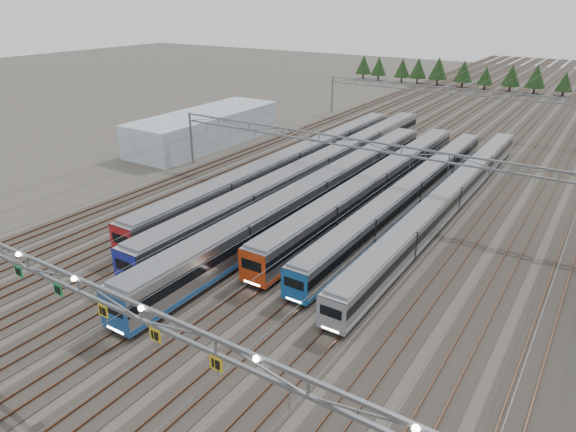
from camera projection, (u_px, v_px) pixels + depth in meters
The scene contains 13 objects.
ground at pixel (96, 378), 35.04m from camera, with size 400.00×400.00×0.00m, color #47423A.
track_bed at pixel (478, 109), 111.50m from camera, with size 54.00×260.00×5.42m.
train_a at pixel (291, 164), 72.36m from camera, with size 2.99×60.58×3.90m.
train_b at pixel (319, 169), 70.09m from camera, with size 3.01×67.29×3.93m.
train_c at pixel (315, 194), 61.10m from camera, with size 3.08×59.85×4.01m.
train_d at pixel (375, 185), 64.53m from camera, with size 2.90×52.13×3.78m.
train_e at pixel (411, 192), 62.69m from camera, with size 2.59×53.45×3.37m.
train_f at pixel (450, 197), 61.25m from camera, with size 2.53×59.38×3.28m.
gantry_near at pixel (77, 289), 32.18m from camera, with size 56.36×0.61×8.08m.
gantry_mid at pixel (358, 151), 63.34m from camera, with size 56.36×0.36×8.00m.
gantry_far at pixel (461, 96), 98.01m from camera, with size 56.36×0.36×8.00m.
west_shed at pixel (206, 128), 89.87m from camera, with size 10.00×30.00×5.49m, color #97ACB4.
treeline at pixel (535, 78), 134.98m from camera, with size 106.40×5.60×7.02m.
Camera 1 is at (26.20, -16.18, 23.98)m, focal length 32.00 mm.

